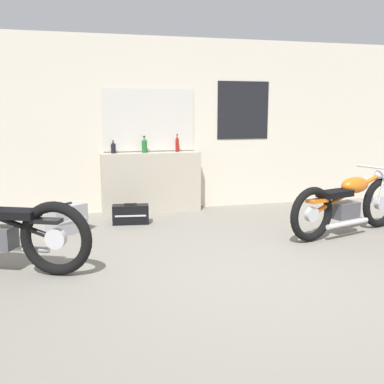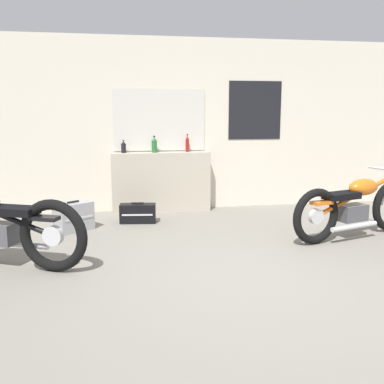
% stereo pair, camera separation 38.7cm
% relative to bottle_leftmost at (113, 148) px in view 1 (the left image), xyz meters
% --- Properties ---
extents(ground_plane, '(24.00, 24.00, 0.00)m').
position_rel_bottle_leftmost_xyz_m(ground_plane, '(1.19, -3.34, -1.06)').
color(ground_plane, gray).
extents(wall_back, '(10.00, 0.07, 2.80)m').
position_rel_bottle_leftmost_xyz_m(wall_back, '(1.19, 0.16, 0.34)').
color(wall_back, beige).
rests_on(wall_back, ground_plane).
extents(sill_counter, '(1.59, 0.28, 0.97)m').
position_rel_bottle_leftmost_xyz_m(sill_counter, '(0.59, -0.02, -0.58)').
color(sill_counter, '#B7AD99').
rests_on(sill_counter, ground_plane).
extents(bottle_leftmost, '(0.08, 0.08, 0.20)m').
position_rel_bottle_leftmost_xyz_m(bottle_leftmost, '(0.00, 0.00, 0.00)').
color(bottle_leftmost, black).
rests_on(bottle_leftmost, sill_counter).
extents(bottle_left_center, '(0.09, 0.09, 0.27)m').
position_rel_bottle_leftmost_xyz_m(bottle_left_center, '(0.49, -0.02, 0.03)').
color(bottle_left_center, '#23662D').
rests_on(bottle_left_center, sill_counter).
extents(bottle_center, '(0.06, 0.06, 0.29)m').
position_rel_bottle_leftmost_xyz_m(bottle_center, '(1.03, 0.00, 0.04)').
color(bottle_center, maroon).
rests_on(bottle_center, sill_counter).
extents(motorcycle_orange, '(2.00, 0.83, 0.88)m').
position_rel_bottle_leftmost_xyz_m(motorcycle_orange, '(2.92, -2.01, -0.64)').
color(motorcycle_orange, black).
rests_on(motorcycle_orange, ground_plane).
extents(hard_case_black, '(0.55, 0.27, 0.31)m').
position_rel_bottle_leftmost_xyz_m(hard_case_black, '(0.16, -0.73, -0.92)').
color(hard_case_black, black).
rests_on(hard_case_black, ground_plane).
extents(hard_case_silver, '(0.57, 0.52, 0.42)m').
position_rel_bottle_leftmost_xyz_m(hard_case_silver, '(-0.73, -1.03, -0.87)').
color(hard_case_silver, '#9E9EA3').
rests_on(hard_case_silver, ground_plane).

